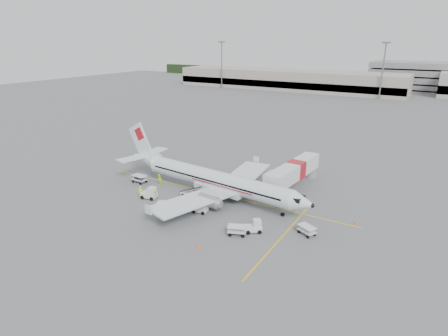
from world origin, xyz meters
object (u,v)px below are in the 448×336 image
(tug_mid, at_px, (200,207))
(tug_aft, at_px, (149,193))
(tug_fore, at_px, (253,226))
(aircraft, at_px, (216,168))
(jet_bridge, at_px, (295,175))
(belt_loader, at_px, (192,190))

(tug_mid, relative_size, tug_aft, 0.88)
(tug_mid, bearing_deg, tug_fore, -16.84)
(tug_fore, distance_m, tug_aft, 18.62)
(aircraft, height_order, tug_aft, aircraft)
(jet_bridge, distance_m, belt_loader, 17.13)
(jet_bridge, distance_m, tug_aft, 23.67)
(jet_bridge, height_order, tug_mid, jet_bridge)
(belt_loader, xyz_separation_m, tug_fore, (13.28, -5.26, -0.34))
(tug_fore, bearing_deg, jet_bridge, 56.28)
(aircraft, relative_size, belt_loader, 7.91)
(tug_fore, height_order, tug_mid, tug_fore)
(jet_bridge, relative_size, tug_aft, 7.24)
(aircraft, distance_m, tug_fore, 12.94)
(tug_mid, bearing_deg, belt_loader, 127.99)
(jet_bridge, bearing_deg, tug_mid, -113.13)
(jet_bridge, relative_size, tug_fore, 8.10)
(tug_fore, xyz_separation_m, tug_mid, (-9.02, 1.26, -0.01))
(belt_loader, distance_m, tug_fore, 14.29)
(tug_aft, bearing_deg, jet_bridge, 30.73)
(belt_loader, distance_m, tug_mid, 5.85)
(aircraft, distance_m, jet_bridge, 13.57)
(jet_bridge, distance_m, tug_mid, 17.72)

